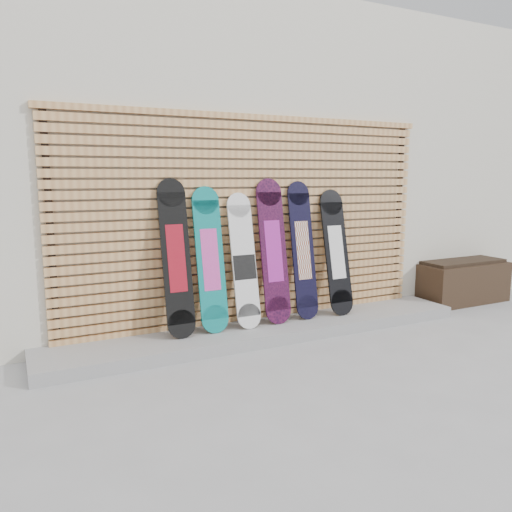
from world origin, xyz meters
The scene contains 11 objects.
ground centered at (0.00, 0.00, 0.00)m, with size 80.00×80.00×0.00m, color gray.
building centered at (0.50, 3.50, 1.80)m, with size 12.00×5.00×3.60m, color beige.
concrete_step centered at (-0.15, 0.68, 0.06)m, with size 4.60×0.70×0.12m, color gray.
slat_wall centered at (-0.15, 0.97, 1.21)m, with size 4.26×0.08×2.29m.
planter_box centered at (2.85, 0.80, 0.28)m, with size 1.26×0.53×0.57m.
snowboard_0 centered at (-1.08, 0.79, 0.88)m, with size 0.28×0.31×1.53m.
snowboard_1 centered at (-0.73, 0.80, 0.84)m, with size 0.28×0.30×1.45m.
snowboard_2 centered at (-0.36, 0.78, 0.80)m, with size 0.26×0.32×1.38m.
snowboard_3 centered at (-0.01, 0.79, 0.88)m, with size 0.30×0.31×1.52m.
snowboard_4 centered at (0.35, 0.80, 0.86)m, with size 0.27×0.30×1.49m.
snowboard_5 centered at (0.79, 0.78, 0.82)m, with size 0.30×0.34×1.40m.
Camera 1 is at (-2.50, -3.79, 1.67)m, focal length 35.00 mm.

